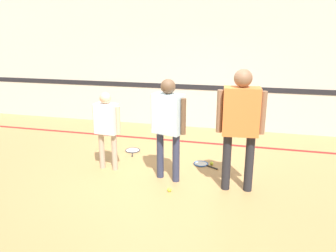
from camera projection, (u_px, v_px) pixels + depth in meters
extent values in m
plane|color=#A87F4C|center=(163.00, 179.00, 5.41)|extent=(16.00, 16.00, 0.00)
cube|color=beige|center=(198.00, 63.00, 7.92)|extent=(16.00, 0.06, 3.20)
cube|color=black|center=(197.00, 87.00, 8.05)|extent=(16.00, 0.01, 0.12)
cube|color=red|center=(187.00, 141.00, 7.23)|extent=(14.40, 0.10, 0.01)
cylinder|color=#2D334C|center=(160.00, 155.00, 5.36)|extent=(0.12, 0.12, 0.79)
cylinder|color=#2D334C|center=(176.00, 158.00, 5.21)|extent=(0.12, 0.12, 0.79)
cube|color=silver|center=(168.00, 114.00, 5.09)|extent=(0.52, 0.38, 0.63)
sphere|color=brown|center=(168.00, 86.00, 4.97)|extent=(0.23, 0.23, 0.23)
cylinder|color=brown|center=(154.00, 112.00, 5.23)|extent=(0.08, 0.08, 0.56)
cylinder|color=brown|center=(183.00, 117.00, 4.96)|extent=(0.08, 0.08, 0.56)
cylinder|color=tan|center=(102.00, 150.00, 5.75)|extent=(0.10, 0.10, 0.66)
cylinder|color=tan|center=(114.00, 152.00, 5.68)|extent=(0.10, 0.10, 0.66)
cube|color=silver|center=(106.00, 119.00, 5.55)|extent=(0.40, 0.24, 0.52)
sphere|color=#DBAD89|center=(105.00, 98.00, 5.45)|extent=(0.19, 0.19, 0.19)
cylinder|color=#DBAD89|center=(95.00, 118.00, 5.63)|extent=(0.07, 0.07, 0.46)
cylinder|color=#DBAD89|center=(118.00, 120.00, 5.48)|extent=(0.07, 0.07, 0.46)
cylinder|color=#232328|center=(249.00, 163.00, 4.89)|extent=(0.13, 0.13, 0.88)
cylinder|color=#232328|center=(227.00, 162.00, 4.94)|extent=(0.13, 0.13, 0.88)
cube|color=orange|center=(241.00, 111.00, 4.70)|extent=(0.54, 0.33, 0.70)
sphere|color=brown|center=(243.00, 78.00, 4.56)|extent=(0.26, 0.26, 0.26)
cylinder|color=brown|center=(263.00, 113.00, 4.65)|extent=(0.09, 0.09, 0.63)
cylinder|color=brown|center=(220.00, 111.00, 4.74)|extent=(0.09, 0.09, 0.63)
torus|color=blue|center=(201.00, 164.00, 5.99)|extent=(0.37, 0.37, 0.02)
cylinder|color=silver|center=(201.00, 164.00, 5.99)|extent=(0.23, 0.23, 0.01)
cylinder|color=black|center=(212.00, 167.00, 5.83)|extent=(0.21, 0.13, 0.02)
sphere|color=black|center=(217.00, 169.00, 5.76)|extent=(0.03, 0.03, 0.03)
torus|color=#28282D|center=(133.00, 150.00, 6.67)|extent=(0.39, 0.39, 0.02)
cylinder|color=silver|center=(133.00, 150.00, 6.67)|extent=(0.26, 0.26, 0.01)
cylinder|color=black|center=(132.00, 154.00, 6.45)|extent=(0.08, 0.19, 0.02)
sphere|color=black|center=(132.00, 156.00, 6.36)|extent=(0.03, 0.03, 0.03)
sphere|color=#CCE038|center=(169.00, 190.00, 4.95)|extent=(0.07, 0.07, 0.07)
sphere|color=#CCE038|center=(212.00, 163.00, 5.95)|extent=(0.07, 0.07, 0.07)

